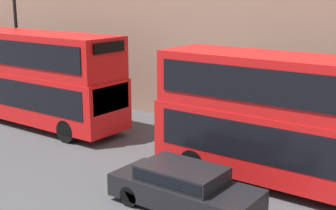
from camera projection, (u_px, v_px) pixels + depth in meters
name	position (u px, v px, depth m)	size (l,w,h in m)	color
bus_leading	(317.00, 121.00, 14.51)	(2.59, 10.82, 4.34)	red
bus_second_in_queue	(33.00, 74.00, 22.39)	(2.59, 10.22, 4.45)	red
car_hatchback	(184.00, 187.00, 13.78)	(1.81, 4.52, 1.33)	black
street_lamp	(16.00, 30.00, 25.88)	(0.44, 0.44, 6.87)	black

